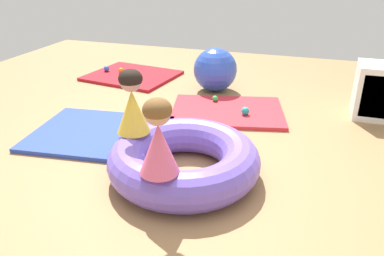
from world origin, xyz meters
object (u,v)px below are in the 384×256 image
inflatable_cushion (184,160)px  play_ball_red (127,72)px  child_in_pink (158,138)px  storage_cube (378,92)px  play_ball_blue (106,69)px  exercise_ball_large (215,70)px  child_in_yellow (132,102)px  play_ball_teal (245,111)px  play_ball_orange (121,70)px  play_ball_green (215,98)px

inflatable_cushion → play_ball_red: inflatable_cushion is taller
inflatable_cushion → child_in_pink: 0.59m
storage_cube → play_ball_blue: bearing=171.4°
play_ball_red → exercise_ball_large: bearing=-6.0°
child_in_pink → child_in_yellow: bearing=10.8°
play_ball_teal → play_ball_orange: bearing=153.3°
play_ball_blue → play_ball_green: 1.92m
child_in_yellow → play_ball_red: bearing=3.1°
play_ball_green → exercise_ball_large: size_ratio=0.12×
child_in_yellow → child_in_pink: size_ratio=1.01×
play_ball_orange → exercise_ball_large: 1.46m
play_ball_teal → storage_cube: storage_cube is taller
child_in_yellow → play_ball_orange: 2.59m
inflatable_cushion → play_ball_red: bearing=125.9°
inflatable_cushion → exercise_ball_large: size_ratio=2.17×
inflatable_cushion → play_ball_teal: bearing=79.6°
play_ball_orange → exercise_ball_large: (1.43, -0.22, 0.19)m
inflatable_cushion → child_in_pink: child_in_pink is taller
play_ball_teal → play_ball_orange: size_ratio=1.17×
inflatable_cushion → child_in_yellow: (-0.44, 0.06, 0.40)m
play_ball_blue → play_ball_teal: size_ratio=0.95×
storage_cube → play_ball_orange: bearing=170.8°
play_ball_red → play_ball_green: play_ball_red is taller
child_in_yellow → play_ball_green: size_ratio=7.76×
child_in_yellow → inflatable_cushion: bearing=-123.3°
play_ball_blue → storage_cube: size_ratio=0.14×
play_ball_blue → inflatable_cushion: bearing=-49.3°
play_ball_orange → play_ball_teal: bearing=-26.7°
play_ball_blue → storage_cube: storage_cube is taller
inflatable_cushion → storage_cube: (1.52, 1.75, 0.13)m
play_ball_blue → play_ball_green: bearing=-21.2°
child_in_yellow → play_ball_orange: child_in_yellow is taller
play_ball_green → exercise_ball_large: bearing=105.0°
inflatable_cushion → play_ball_teal: 1.31m
play_ball_orange → storage_cube: storage_cube is taller
play_ball_blue → play_ball_green: size_ratio=1.21×
play_ball_red → child_in_pink: bearing=-59.1°
play_ball_red → inflatable_cushion: bearing=-54.1°
play_ball_red → storage_cube: storage_cube is taller
play_ball_blue → exercise_ball_large: exercise_ball_large is taller
child_in_pink → storage_cube: (1.53, 2.19, -0.26)m
play_ball_red → exercise_ball_large: 1.31m
child_in_yellow → play_ball_red: 2.46m
play_ball_green → exercise_ball_large: 0.53m
play_ball_red → play_ball_blue: 0.38m
inflatable_cushion → play_ball_orange: size_ratio=16.20×
play_ball_blue → storage_cube: bearing=-8.6°
child_in_pink → play_ball_orange: size_ratio=7.03×
play_ball_teal → play_ball_green: (-0.40, 0.29, -0.01)m
child_in_pink → storage_cube: 2.68m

